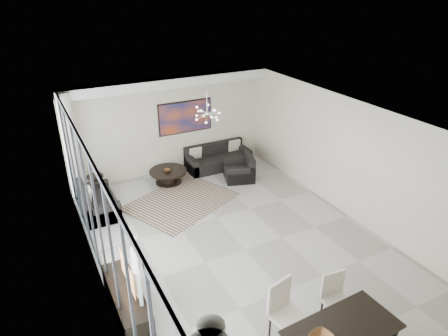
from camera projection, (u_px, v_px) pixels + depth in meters
room_shell at (266, 187)px, 8.29m from camera, size 6.00×9.00×2.90m
window_wall at (105, 228)px, 6.91m from camera, size 0.37×8.95×2.90m
soffit at (169, 83)px, 10.98m from camera, size 5.98×0.40×0.26m
painting at (185, 117)px, 11.80m from camera, size 1.68×0.04×0.98m
chandelier at (207, 114)px, 9.84m from camera, size 0.66×0.66×0.71m
rug at (181, 201)px, 10.61m from camera, size 3.21×2.91×0.01m
coffee_table at (168, 176)px, 11.52m from camera, size 1.08×1.08×0.38m
bowl_coffee at (167, 171)px, 11.35m from camera, size 0.23×0.23×0.07m
sofa_main at (218, 160)px, 12.44m from camera, size 1.98×0.81×0.72m
loveseat at (97, 204)px, 10.01m from camera, size 0.82×1.46×0.73m
armchair at (240, 171)px, 11.71m from camera, size 1.04×1.07×0.72m
side_table at (96, 182)px, 10.72m from camera, size 0.44×0.44×0.61m
tv_console at (127, 301)px, 6.97m from camera, size 0.48×1.71×0.53m
television at (132, 270)px, 6.83m from camera, size 0.40×1.11×0.64m
dining_table at (342, 332)px, 5.91m from camera, size 1.76×0.93×0.72m
dining_chair_nw at (284, 307)px, 6.38m from camera, size 0.59×0.59×1.08m
dining_chair_ne at (335, 295)px, 6.73m from camera, size 0.48×0.48×0.95m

